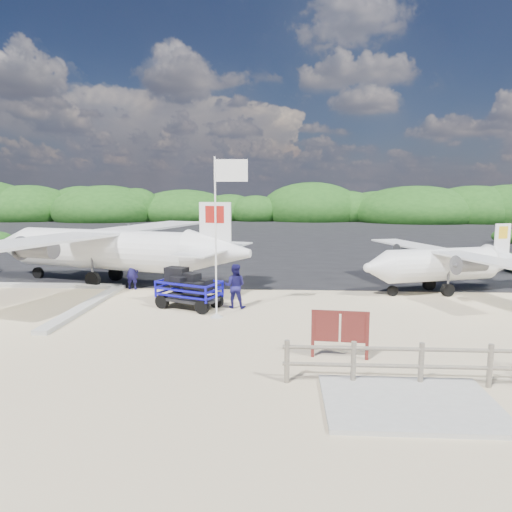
{
  "coord_description": "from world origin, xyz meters",
  "views": [
    {
      "loc": [
        2.89,
        -14.97,
        4.32
      ],
      "look_at": [
        1.8,
        3.38,
        1.75
      ],
      "focal_mm": 32.0,
      "sensor_mm": 36.0,
      "label": 1
    }
  ],
  "objects": [
    {
      "name": "ground",
      "position": [
        0.0,
        0.0,
        0.0
      ],
      "size": [
        160.0,
        160.0,
        0.0
      ],
      "primitive_type": "plane",
      "color": "beige"
    },
    {
      "name": "asphalt_apron",
      "position": [
        0.0,
        30.0,
        0.0
      ],
      "size": [
        90.0,
        50.0,
        0.04
      ],
      "primitive_type": null,
      "color": "#B2B2B2",
      "rests_on": "ground"
    },
    {
      "name": "fence",
      "position": [
        6.0,
        -5.0,
        0.0
      ],
      "size": [
        6.4,
        2.0,
        1.1
      ],
      "primitive_type": null,
      "color": "#B2B2B2",
      "rests_on": "ground"
    },
    {
      "name": "flagpole",
      "position": [
        0.59,
        0.39,
        0.0
      ],
      "size": [
        1.13,
        0.54,
        5.5
      ],
      "primitive_type": null,
      "rotation": [
        0.0,
        0.0,
        0.07
      ],
      "color": "white",
      "rests_on": "ground"
    },
    {
      "name": "aircraft_large",
      "position": [
        17.68,
        22.32,
        0.0
      ],
      "size": [
        20.53,
        20.53,
        4.97
      ],
      "primitive_type": null,
      "rotation": [
        0.0,
        0.0,
        2.86
      ],
      "color": "#B2B2B2",
      "rests_on": "ground"
    },
    {
      "name": "aircraft_small",
      "position": [
        -10.48,
        33.24,
        0.0
      ],
      "size": [
        9.83,
        9.83,
        2.82
      ],
      "primitive_type": null,
      "rotation": [
        0.0,
        0.0,
        3.45
      ],
      "color": "#B2B2B2",
      "rests_on": "ground"
    },
    {
      "name": "crew_a",
      "position": [
        -3.87,
        4.79,
        0.86
      ],
      "size": [
        0.7,
        0.54,
        1.72
      ],
      "primitive_type": "imported",
      "rotation": [
        0.0,
        0.0,
        2.93
      ],
      "color": "#191654",
      "rests_on": "ground"
    },
    {
      "name": "crew_b",
      "position": [
        1.1,
        1.74,
        0.84
      ],
      "size": [
        0.87,
        0.71,
        1.68
      ],
      "primitive_type": "imported",
      "rotation": [
        0.0,
        0.0,
        3.05
      ],
      "color": "#191654",
      "rests_on": "ground"
    },
    {
      "name": "baggage_cart",
      "position": [
        -0.61,
        1.58,
        0.0
      ],
      "size": [
        2.86,
        2.3,
        1.25
      ],
      "primitive_type": null,
      "rotation": [
        0.0,
        0.0,
        -0.41
      ],
      "color": "#100CBF",
      "rests_on": "ground"
    },
    {
      "name": "vegetation_band",
      "position": [
        0.0,
        55.0,
        0.0
      ],
      "size": [
        124.0,
        8.0,
        4.4
      ],
      "primitive_type": null,
      "color": "#B2B2B2",
      "rests_on": "ground"
    },
    {
      "name": "walkway_pad",
      "position": [
        5.5,
        -6.0,
        0.0
      ],
      "size": [
        3.5,
        2.5,
        0.1
      ],
      "primitive_type": null,
      "color": "#B2B2B2",
      "rests_on": "ground"
    },
    {
      "name": "signboard",
      "position": [
        4.39,
        -3.37,
        0.0
      ],
      "size": [
        1.59,
        0.3,
        1.31
      ],
      "primitive_type": null,
      "rotation": [
        0.0,
        0.0,
        -0.1
      ],
      "color": "maroon",
      "rests_on": "ground"
    }
  ]
}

